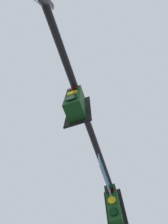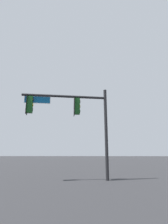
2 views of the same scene
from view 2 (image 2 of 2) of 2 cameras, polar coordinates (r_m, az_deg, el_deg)
signal_pole_near at (r=11.69m, az=-3.68°, el=-0.15°), size 5.65×1.39×6.03m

